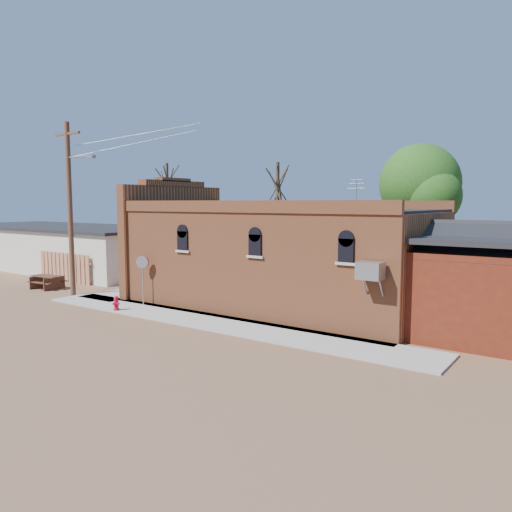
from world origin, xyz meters
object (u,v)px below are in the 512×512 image
Objects in this scene: trash_barrel at (126,281)px; stop_sign at (143,267)px; brick_bar at (274,256)px; fire_hydrant at (116,303)px; picnic_table at (47,280)px; utility_pole at (71,205)px.

stop_sign is at bearing -30.56° from trash_barrel.
brick_bar is 6.28m from stop_sign.
fire_hydrant is at bearing -44.67° from trash_barrel.
stop_sign reaches higher than picnic_table.
picnic_table is (-8.11, 1.73, 0.09)m from fire_hydrant.
brick_bar is 1.82× the size of utility_pole.
picnic_table reaches higher than fire_hydrant.
brick_bar reaches higher than picnic_table.
trash_barrel is at bearing 137.54° from fire_hydrant.
stop_sign is (4.91, 0.37, -2.88)m from utility_pole.
utility_pole is at bearing -175.96° from stop_sign.
trash_barrel is at bearing -170.33° from brick_bar.
trash_barrel is 4.67m from picnic_table.
fire_hydrant is 5.65m from trash_barrel.
stop_sign is at bearing 4.33° from utility_pole.
brick_bar is 7.63m from fire_hydrant.
utility_pole is 6.65m from fire_hydrant.
trash_barrel is (-8.94, -1.52, -1.82)m from brick_bar.
picnic_table is at bearing 170.84° from utility_pole.
utility_pole is 4.58× the size of picnic_table.
utility_pole is at bearing 168.32° from fire_hydrant.
fire_hydrant is at bearing -17.97° from picnic_table.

